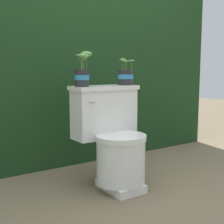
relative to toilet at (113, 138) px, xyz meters
The scene contains 5 objects.
ground_plane 0.37m from the toilet, 88.85° to the right, with size 12.00×12.00×0.00m, color #75664C.
hedge_backdrop 1.17m from the toilet, 89.89° to the left, with size 3.23×0.90×1.75m.
toilet is the anchor object (origin of this frame).
potted_plant_left 0.52m from the toilet, 154.32° to the left, with size 0.14×0.11×0.25m.
potted_plant_midleft 0.50m from the toilet, 29.75° to the left, with size 0.12×0.12×0.20m.
Camera 1 is at (-1.24, -1.74, 0.87)m, focal length 50.00 mm.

